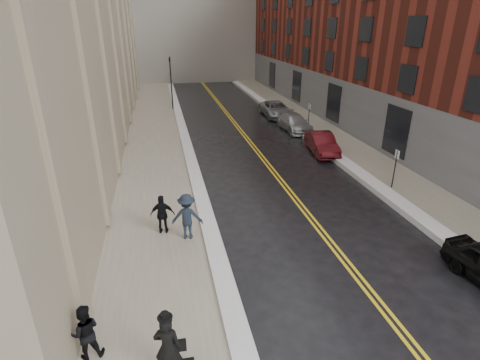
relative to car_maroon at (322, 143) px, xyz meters
name	(u,v)px	position (x,y,z in m)	size (l,w,h in m)	color
ground	(308,320)	(-6.67, -14.47, -0.69)	(160.00, 160.00, 0.00)	black
sidewalk_left	(154,156)	(-11.17, 1.53, -0.61)	(4.00, 64.00, 0.15)	gray
sidewalk_right	(342,143)	(2.33, 1.53, -0.61)	(3.00, 64.00, 0.15)	gray
lane_stripe_a	(255,150)	(-4.29, 1.53, -0.69)	(0.12, 64.00, 0.01)	gold
lane_stripe_b	(258,150)	(-4.05, 1.53, -0.69)	(0.12, 64.00, 0.01)	gold
snow_ridge_left	(189,153)	(-8.87, 1.53, -0.56)	(0.70, 60.80, 0.26)	white
snow_ridge_right	(319,144)	(0.48, 1.53, -0.54)	(0.85, 60.80, 0.30)	white
building_right	(408,13)	(10.83, 8.53, 8.31)	(14.00, 50.00, 18.00)	maroon
traffic_signal	(171,79)	(-9.27, 15.53, 2.39)	(0.18, 0.15, 5.20)	black
parking_sign_near	(395,166)	(1.23, -6.47, 0.67)	(0.06, 0.35, 2.23)	black
parking_sign_far	(309,114)	(1.23, 5.53, 0.67)	(0.06, 0.35, 2.23)	black
car_maroon	(322,143)	(0.00, 0.00, 0.00)	(1.46, 4.19, 1.38)	#4F0E13
car_silver_near	(294,122)	(0.13, 5.88, -0.03)	(1.86, 4.58, 1.33)	#9DA1A5
car_silver_far	(276,109)	(0.13, 10.91, 0.00)	(2.30, 5.00, 1.39)	#999BA1
pedestrian_main	(168,348)	(-10.80, -15.69, 0.40)	(0.68, 0.45, 1.88)	black
pedestrian_a	(85,332)	(-12.87, -14.61, 0.26)	(0.78, 0.61, 1.61)	black
pedestrian_b	(187,216)	(-9.82, -9.23, 0.42)	(1.25, 0.72, 1.93)	#1A2330
pedestrian_c	(163,214)	(-10.78, -8.62, 0.30)	(0.99, 0.41, 1.69)	black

